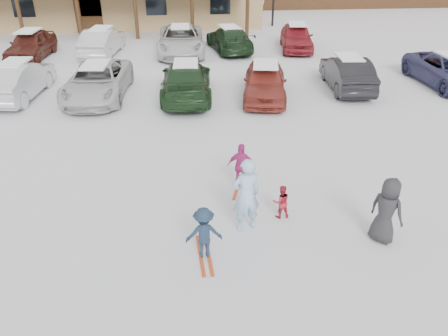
{
  "coord_description": "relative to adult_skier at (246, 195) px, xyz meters",
  "views": [
    {
      "loc": [
        -0.57,
        -8.76,
        6.41
      ],
      "look_at": [
        0.3,
        1.0,
        1.0
      ],
      "focal_mm": 35.0,
      "sensor_mm": 36.0,
      "label": 1
    }
  ],
  "objects": [
    {
      "name": "ground",
      "position": [
        -0.7,
        0.26,
        -0.95
      ],
      "size": [
        160.0,
        160.0,
        0.0
      ],
      "primitive_type": "plane",
      "color": "white",
      "rests_on": "ground"
    },
    {
      "name": "adult_skier",
      "position": [
        0.0,
        0.0,
        0.0
      ],
      "size": [
        0.79,
        0.62,
        1.9
      ],
      "primitive_type": "imported",
      "rotation": [
        0.0,
        0.0,
        3.4
      ],
      "color": "#A3C9EA",
      "rests_on": "ground"
    },
    {
      "name": "toddler_red",
      "position": [
        0.95,
        0.41,
        -0.5
      ],
      "size": [
        0.46,
        0.37,
        0.9
      ],
      "primitive_type": "imported",
      "rotation": [
        0.0,
        0.0,
        3.21
      ],
      "color": "#AE202E",
      "rests_on": "ground"
    },
    {
      "name": "child_navy",
      "position": [
        -1.03,
        -0.92,
        -0.33
      ],
      "size": [
        0.83,
        0.51,
        1.25
      ],
      "primitive_type": "imported",
      "rotation": [
        0.0,
        0.0,
        3.21
      ],
      "color": "#1A2C42",
      "rests_on": "ground"
    },
    {
      "name": "skis_child_navy",
      "position": [
        -1.03,
        -0.92,
        -0.93
      ],
      "size": [
        0.29,
        1.41,
        0.03
      ],
      "primitive_type": "cube",
      "rotation": [
        0.0,
        0.0,
        3.21
      ],
      "color": "#BE431B",
      "rests_on": "ground"
    },
    {
      "name": "child_magenta",
      "position": [
        0.14,
        1.93,
        -0.28
      ],
      "size": [
        0.84,
        0.53,
        1.33
      ],
      "primitive_type": "imported",
      "rotation": [
        0.0,
        0.0,
        2.86
      ],
      "color": "#BC297B",
      "rests_on": "ground"
    },
    {
      "name": "skis_child_magenta",
      "position": [
        0.14,
        1.93,
        -0.93
      ],
      "size": [
        0.58,
        1.4,
        0.03
      ],
      "primitive_type": "cube",
      "rotation": [
        0.0,
        0.0,
        2.86
      ],
      "color": "#BE431B",
      "rests_on": "ground"
    },
    {
      "name": "bystander_dark",
      "position": [
        3.11,
        -0.7,
        -0.14
      ],
      "size": [
        0.89,
        0.95,
        1.63
      ],
      "primitive_type": "imported",
      "rotation": [
        0.0,
        0.0,
        2.21
      ],
      "color": "#2A292C",
      "rests_on": "ground"
    },
    {
      "name": "parked_car_1",
      "position": [
        -8.37,
        10.12,
        -0.19
      ],
      "size": [
        2.03,
        4.76,
        1.53
      ],
      "primitive_type": "imported",
      "rotation": [
        0.0,
        0.0,
        3.05
      ],
      "color": "silver",
      "rests_on": "ground"
    },
    {
      "name": "parked_car_2",
      "position": [
        -5.01,
        9.84,
        -0.23
      ],
      "size": [
        2.64,
        5.26,
        1.43
      ],
      "primitive_type": "imported",
      "rotation": [
        0.0,
        0.0,
        -0.05
      ],
      "color": "silver",
      "rests_on": "ground"
    },
    {
      "name": "parked_car_3",
      "position": [
        -1.26,
        9.52,
        -0.21
      ],
      "size": [
        2.23,
        5.16,
        1.48
      ],
      "primitive_type": "imported",
      "rotation": [
        0.0,
        0.0,
        3.11
      ],
      "color": "#1E3A1D",
      "rests_on": "ground"
    },
    {
      "name": "parked_car_4",
      "position": [
        2.03,
        9.1,
        -0.21
      ],
      "size": [
        2.46,
        4.58,
        1.48
      ],
      "primitive_type": "imported",
      "rotation": [
        0.0,
        0.0,
        -0.17
      ],
      "color": "#99362B",
      "rests_on": "ground"
    },
    {
      "name": "parked_car_5",
      "position": [
        5.89,
        10.0,
        -0.23
      ],
      "size": [
        1.83,
        4.49,
        1.45
      ],
      "primitive_type": "imported",
      "rotation": [
        0.0,
        0.0,
        3.07
      ],
      "color": "black",
      "rests_on": "ground"
    },
    {
      "name": "parked_car_8",
      "position": [
        -9.74,
        16.7,
        -0.2
      ],
      "size": [
        2.12,
        4.54,
        1.5
      ],
      "primitive_type": "imported",
      "rotation": [
        0.0,
        0.0,
        -0.08
      ],
      "color": "#5A231B",
      "rests_on": "ground"
    },
    {
      "name": "parked_car_9",
      "position": [
        -5.92,
        17.11,
        -0.21
      ],
      "size": [
        2.1,
        4.66,
        1.48
      ],
      "primitive_type": "imported",
      "rotation": [
        0.0,
        0.0,
        3.02
      ],
      "color": "silver",
      "rests_on": "ground"
    },
    {
      "name": "parked_car_10",
      "position": [
        -1.48,
        16.95,
        -0.18
      ],
      "size": [
        2.6,
        5.57,
        1.54
      ],
      "primitive_type": "imported",
      "rotation": [
        0.0,
        0.0,
        -0.01
      ],
      "color": "silver",
      "rests_on": "ground"
    },
    {
      "name": "parked_car_11",
      "position": [
        1.35,
        17.36,
        -0.26
      ],
      "size": [
        2.73,
        5.04,
        1.39
      ],
      "primitive_type": "imported",
      "rotation": [
        0.0,
        0.0,
        3.31
      ],
      "color": "#1A311A",
      "rests_on": "ground"
    },
    {
      "name": "parked_car_12",
      "position": [
        5.33,
        17.31,
        -0.2
      ],
      "size": [
        2.4,
        4.61,
        1.5
      ],
      "primitive_type": "imported",
      "rotation": [
        0.0,
        0.0,
        -0.15
      ],
      "color": "maroon",
      "rests_on": "ground"
    }
  ]
}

